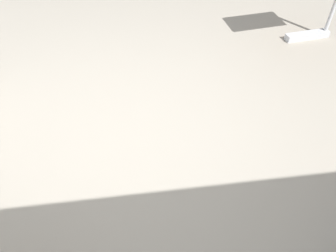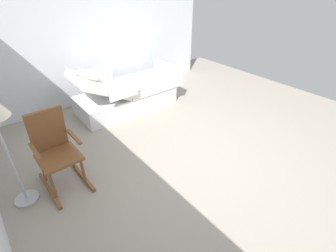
{
  "view_description": "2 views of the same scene",
  "coord_description": "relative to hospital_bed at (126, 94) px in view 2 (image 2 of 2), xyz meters",
  "views": [
    {
      "loc": [
        -0.03,
        2.18,
        2.28
      ],
      "look_at": [
        -0.23,
        0.65,
        0.74
      ],
      "focal_mm": 35.49,
      "sensor_mm": 36.0,
      "label": 1
    },
    {
      "loc": [
        -1.92,
        2.18,
        2.43
      ],
      "look_at": [
        0.09,
        0.56,
        0.82
      ],
      "focal_mm": 26.85,
      "sensor_mm": 36.0,
      "label": 2
    }
  ],
  "objects": [
    {
      "name": "hospital_bed",
      "position": [
        0.0,
        0.0,
        0.0
      ],
      "size": [
        1.05,
        2.09,
        1.02
      ],
      "color": "silver",
      "rests_on": "ground"
    },
    {
      "name": "rocking_chair",
      "position": [
        -1.32,
        1.78,
        0.2
      ],
      "size": [
        0.77,
        0.51,
        1.05
      ],
      "color": "brown",
      "rests_on": "ground"
    },
    {
      "name": "side_wall",
      "position": [
        0.83,
        0.07,
        1.05
      ],
      "size": [
        0.1,
        5.17,
        2.7
      ],
      "primitive_type": "cube",
      "color": "silver",
      "rests_on": "ground"
    },
    {
      "name": "ground_plane",
      "position": [
        -2.22,
        0.07,
        -0.3
      ],
      "size": [
        7.49,
        7.49,
        0.0
      ],
      "primitive_type": "plane",
      "color": "gray"
    }
  ]
}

